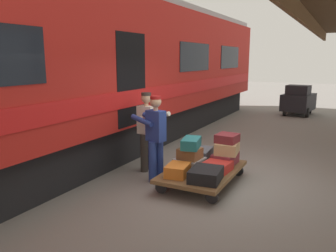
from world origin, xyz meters
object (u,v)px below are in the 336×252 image
at_px(train_car, 79,73).
at_px(suitcase_black_hardshell, 206,175).
at_px(suitcase_tan_vintage, 227,148).
at_px(suitcase_orange_carryall, 178,170).
at_px(porter_in_overalls, 155,135).
at_px(suitcase_red_plastic, 216,167).
at_px(suitcase_slate_roller, 200,155).
at_px(suitcase_gray_aluminum, 190,163).
at_px(suitcase_burgundy_valise, 225,159).
at_px(porter_by_door, 147,129).
at_px(suitcase_brown_leather, 190,154).
at_px(baggage_tug, 298,100).
at_px(suitcase_maroon_trunk, 227,138).
at_px(luggage_cart, 202,172).
at_px(suitcase_teal_softside, 191,143).

relative_size(train_car, suitcase_black_hardshell, 32.21).
relative_size(suitcase_black_hardshell, suitcase_tan_vintage, 1.14).
height_order(suitcase_orange_carryall, porter_in_overalls, porter_in_overalls).
height_order(suitcase_red_plastic, suitcase_slate_roller, suitcase_slate_roller).
relative_size(suitcase_gray_aluminum, suitcase_burgundy_valise, 0.84).
xyz_separation_m(porter_in_overalls, porter_by_door, (0.45, -0.46, 0.00)).
distance_m(suitcase_orange_carryall, suitcase_burgundy_valise, 1.21).
relative_size(suitcase_gray_aluminum, suitcase_brown_leather, 1.26).
xyz_separation_m(suitcase_orange_carryall, suitcase_gray_aluminum, (0.00, -0.54, -0.01)).
relative_size(train_car, suitcase_red_plastic, 32.77).
height_order(train_car, baggage_tug, train_car).
bearing_deg(suitcase_maroon_trunk, luggage_cart, 62.09).
xyz_separation_m(train_car, suitcase_slate_roller, (-3.04, -0.20, -1.64)).
xyz_separation_m(suitcase_gray_aluminum, suitcase_slate_roller, (0.00, -0.54, 0.03)).
bearing_deg(suitcase_teal_softside, suitcase_tan_vintage, -134.63).
bearing_deg(porter_by_door, suitcase_maroon_trunk, -168.07).
bearing_deg(baggage_tug, suitcase_slate_roller, 84.60).
bearing_deg(suitcase_teal_softside, suitcase_black_hardshell, 134.28).
distance_m(suitcase_red_plastic, suitcase_black_hardshell, 0.54).
distance_m(train_car, luggage_cart, 3.79).
height_order(suitcase_gray_aluminum, suitcase_red_plastic, suitcase_gray_aluminum).
height_order(suitcase_orange_carryall, suitcase_brown_leather, suitcase_brown_leather).
relative_size(train_car, suitcase_brown_leather, 50.06).
bearing_deg(suitcase_maroon_trunk, suitcase_tan_vintage, 125.33).
bearing_deg(suitcase_black_hardshell, train_car, -13.72).
distance_m(suitcase_tan_vintage, suitcase_teal_softside, 0.80).
height_order(suitcase_black_hardshell, suitcase_brown_leather, suitcase_brown_leather).
distance_m(suitcase_slate_roller, suitcase_black_hardshell, 1.21).
relative_size(suitcase_burgundy_valise, suitcase_teal_softside, 1.09).
xyz_separation_m(suitcase_brown_leather, suitcase_teal_softside, (-0.01, -0.02, 0.20)).
height_order(luggage_cart, suitcase_orange_carryall, suitcase_orange_carryall).
xyz_separation_m(suitcase_slate_roller, suitcase_teal_softside, (-0.03, 0.55, 0.37)).
bearing_deg(luggage_cart, suitcase_orange_carryall, 63.01).
bearing_deg(suitcase_maroon_trunk, porter_in_overalls, 33.89).
height_order(train_car, suitcase_orange_carryall, train_car).
xyz_separation_m(suitcase_slate_roller, suitcase_tan_vintage, (-0.58, -0.01, 0.21)).
bearing_deg(luggage_cart, suitcase_brown_leather, 6.93).
distance_m(suitcase_red_plastic, suitcase_brown_leather, 0.57).
distance_m(suitcase_brown_leather, baggage_tug, 9.72).
xyz_separation_m(suitcase_slate_roller, baggage_tug, (-0.86, -9.11, 0.21)).
xyz_separation_m(suitcase_gray_aluminum, suitcase_red_plastic, (-0.55, 0.00, -0.01)).
height_order(luggage_cart, suitcase_tan_vintage, suitcase_tan_vintage).
relative_size(luggage_cart, porter_in_overalls, 1.15).
bearing_deg(suitcase_burgundy_valise, suitcase_black_hardshell, 90.00).
height_order(luggage_cart, suitcase_red_plastic, suitcase_red_plastic).
bearing_deg(train_car, suitcase_slate_roller, -176.17).
bearing_deg(suitcase_maroon_trunk, train_car, 3.56).
distance_m(train_car, suitcase_orange_carryall, 3.57).
bearing_deg(porter_by_door, luggage_cart, 171.22).
height_order(luggage_cart, suitcase_black_hardshell, suitcase_black_hardshell).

